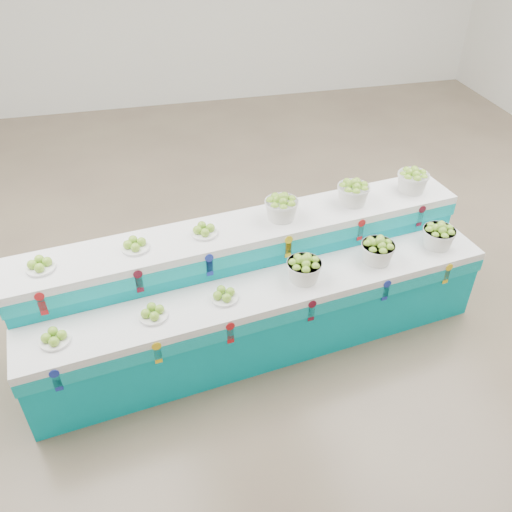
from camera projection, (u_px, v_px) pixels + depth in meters
name	position (u px, v px, depth m)	size (l,w,h in m)	color
ground	(272.00, 276.00, 5.53)	(10.00, 10.00, 0.00)	brown
display_stand	(256.00, 289.00, 4.58)	(3.94, 1.01, 1.02)	#029DAA
plate_lower_left	(54.00, 337.00, 3.78)	(0.22, 0.22, 0.10)	white
plate_lower_mid	(153.00, 312.00, 3.98)	(0.22, 0.22, 0.10)	white
plate_lower_right	(224.00, 294.00, 4.14)	(0.22, 0.22, 0.10)	white
basket_lower_left	(304.00, 269.00, 4.30)	(0.28, 0.28, 0.21)	silver
basket_lower_mid	(378.00, 250.00, 4.50)	(0.28, 0.28, 0.21)	silver
basket_lower_right	(439.00, 235.00, 4.68)	(0.28, 0.28, 0.21)	silver
plate_upper_left	(40.00, 264.00, 3.96)	(0.22, 0.22, 0.10)	white
plate_upper_mid	(135.00, 244.00, 4.16)	(0.22, 0.22, 0.10)	white
plate_upper_right	(204.00, 229.00, 4.33)	(0.22, 0.22, 0.10)	white
basket_upper_left	(281.00, 207.00, 4.49)	(0.28, 0.28, 0.21)	silver
basket_upper_mid	(353.00, 192.00, 4.68)	(0.28, 0.28, 0.21)	silver
basket_upper_right	(413.00, 180.00, 4.86)	(0.28, 0.28, 0.21)	silver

